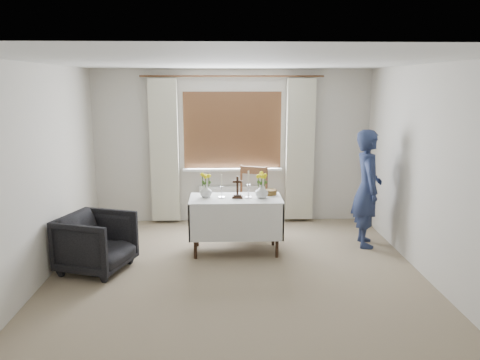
% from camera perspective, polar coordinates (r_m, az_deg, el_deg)
% --- Properties ---
extents(ground, '(5.00, 5.00, 0.00)m').
position_cam_1_polar(ground, '(5.60, -0.36, -12.26)').
color(ground, gray).
rests_on(ground, ground).
extents(altar_table, '(1.24, 0.64, 0.76)m').
position_cam_1_polar(altar_table, '(6.40, -0.52, -5.49)').
color(altar_table, white).
rests_on(altar_table, ground).
extents(wooden_chair, '(0.62, 0.62, 1.03)m').
position_cam_1_polar(wooden_chair, '(7.06, 1.17, -2.68)').
color(wooden_chair, brown).
rests_on(wooden_chair, ground).
extents(armchair, '(0.99, 0.97, 0.71)m').
position_cam_1_polar(armchair, '(6.05, -17.11, -7.30)').
color(armchair, black).
rests_on(armchair, ground).
extents(person, '(0.45, 0.64, 1.65)m').
position_cam_1_polar(person, '(6.79, 15.24, -0.99)').
color(person, navy).
rests_on(person, ground).
extents(radiator, '(1.10, 0.10, 0.60)m').
position_cam_1_polar(radiator, '(7.79, -0.90, -2.94)').
color(radiator, silver).
rests_on(radiator, ground).
extents(wooden_cross, '(0.15, 0.11, 0.30)m').
position_cam_1_polar(wooden_cross, '(6.25, -0.31, -0.88)').
color(wooden_cross, black).
rests_on(wooden_cross, altar_table).
extents(candlestick_left, '(0.10, 0.10, 0.32)m').
position_cam_1_polar(candlestick_left, '(6.28, -2.26, -0.75)').
color(candlestick_left, white).
rests_on(candlestick_left, altar_table).
extents(candlestick_right, '(0.11, 0.11, 0.37)m').
position_cam_1_polar(candlestick_right, '(6.26, 1.04, -0.52)').
color(candlestick_right, white).
rests_on(candlestick_right, altar_table).
extents(flower_vase_left, '(0.20, 0.20, 0.17)m').
position_cam_1_polar(flower_vase_left, '(6.32, -4.19, -1.33)').
color(flower_vase_left, silver).
rests_on(flower_vase_left, altar_table).
extents(flower_vase_right, '(0.21, 0.21, 0.18)m').
position_cam_1_polar(flower_vase_right, '(6.28, 2.65, -1.37)').
color(flower_vase_right, silver).
rests_on(flower_vase_right, altar_table).
extents(wicker_basket, '(0.19, 0.19, 0.07)m').
position_cam_1_polar(wicker_basket, '(6.47, 3.67, -1.49)').
color(wicker_basket, brown).
rests_on(wicker_basket, altar_table).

